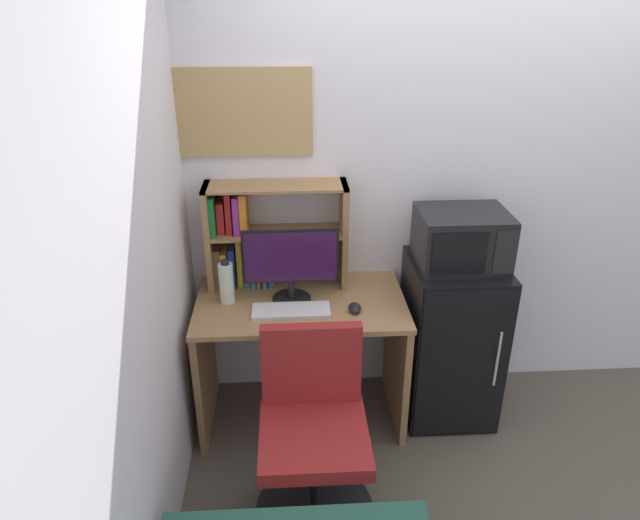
{
  "coord_description": "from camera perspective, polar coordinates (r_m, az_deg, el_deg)",
  "views": [
    {
      "loc": [
        -1.06,
        -2.96,
        2.25
      ],
      "look_at": [
        -0.9,
        -0.35,
        1.01
      ],
      "focal_mm": 32.34,
      "sensor_mm": 36.0,
      "label": 1
    }
  ],
  "objects": [
    {
      "name": "hutch_bookshelf",
      "position": [
        3.11,
        -6.35,
        2.3
      ],
      "size": [
        0.75,
        0.22,
        0.57
      ],
      "color": "#997047",
      "rests_on": "desk"
    },
    {
      "name": "microwave",
      "position": [
        3.05,
        13.84,
        2.05
      ],
      "size": [
        0.45,
        0.37,
        0.29
      ],
      "color": "black",
      "rests_on": "mini_fridge"
    },
    {
      "name": "wall_left",
      "position": [
        1.76,
        -21.86,
        -9.53
      ],
      "size": [
        0.04,
        4.4,
        2.6
      ],
      "primitive_type": "cube",
      "color": "silver",
      "rests_on": "ground_plane"
    },
    {
      "name": "monitor",
      "position": [
        2.94,
        -2.91,
        -0.2
      ],
      "size": [
        0.49,
        0.2,
        0.4
      ],
      "color": "black",
      "rests_on": "desk"
    },
    {
      "name": "wall_back",
      "position": [
        3.45,
        21.88,
        7.62
      ],
      "size": [
        6.4,
        0.04,
        2.6
      ],
      "primitive_type": "cube",
      "color": "silver",
      "rests_on": "ground_plane"
    },
    {
      "name": "wall_corkboard",
      "position": [
        3.02,
        -8.6,
        14.22
      ],
      "size": [
        0.8,
        0.02,
        0.44
      ],
      "primitive_type": "cube",
      "color": "tan"
    },
    {
      "name": "mini_fridge",
      "position": [
        3.33,
        12.76,
        -7.66
      ],
      "size": [
        0.49,
        0.54,
        0.93
      ],
      "color": "black",
      "rests_on": "ground_plane"
    },
    {
      "name": "desk",
      "position": [
        3.16,
        -1.86,
        -7.9
      ],
      "size": [
        1.1,
        0.64,
        0.76
      ],
      "color": "#997047",
      "rests_on": "ground_plane"
    },
    {
      "name": "computer_mouse",
      "position": [
        2.94,
        3.46,
        -4.74
      ],
      "size": [
        0.07,
        0.1,
        0.04
      ],
      "primitive_type": "ellipsoid",
      "color": "black",
      "rests_on": "desk"
    },
    {
      "name": "desk_chair",
      "position": [
        2.74,
        -0.65,
        -17.44
      ],
      "size": [
        0.55,
        0.55,
        0.9
      ],
      "color": "black",
      "rests_on": "ground_plane"
    },
    {
      "name": "keyboard",
      "position": [
        2.93,
        -2.87,
        -5.04
      ],
      "size": [
        0.39,
        0.15,
        0.02
      ],
      "primitive_type": "cube",
      "color": "silver",
      "rests_on": "desk"
    },
    {
      "name": "water_bottle",
      "position": [
        3.01,
        -9.24,
        -2.23
      ],
      "size": [
        0.08,
        0.08,
        0.24
      ],
      "color": "silver",
      "rests_on": "desk"
    }
  ]
}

